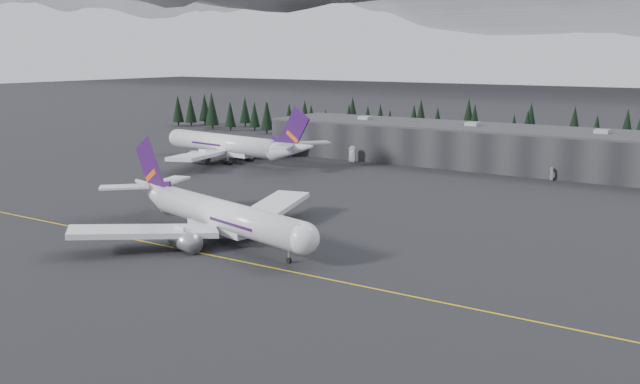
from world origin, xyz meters
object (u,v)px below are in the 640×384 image
Objects in this scene: terminal at (502,147)px; jet_main at (212,213)px; jet_parked at (235,145)px; gse_vehicle_a at (353,160)px; gse_vehicle_b at (552,178)px.

jet_main reaches higher than terminal.
jet_parked is (-59.58, 77.95, 0.56)m from jet_main.
jet_parked reaches higher than gse_vehicle_a.
gse_vehicle_a reaches higher than gse_vehicle_b.
terminal is 26.64m from gse_vehicle_b.
gse_vehicle_a is at bearing -138.89° from jet_parked.
gse_vehicle_b is at bearing 84.02° from jet_main.
jet_main reaches higher than gse_vehicle_a.
terminal is 2.66× the size of jet_main.
jet_parked is at bearing -106.77° from gse_vehicle_b.
gse_vehicle_a is (-44.28, -17.89, -5.54)m from terminal.
terminal is 118.66m from jet_main.
jet_parked is at bearing -152.78° from terminal.
jet_parked is 100.37m from gse_vehicle_b.
jet_main is at bearing -50.85° from gse_vehicle_b.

